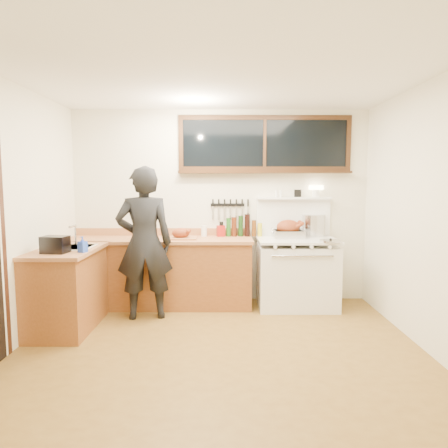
{
  "coord_description": "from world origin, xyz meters",
  "views": [
    {
      "loc": [
        0.04,
        -3.72,
        1.63
      ],
      "look_at": [
        0.05,
        0.85,
        1.15
      ],
      "focal_mm": 32.0,
      "sensor_mm": 36.0,
      "label": 1
    }
  ],
  "objects_px": {
    "vintage_stove": "(296,271)",
    "cutting_board": "(181,235)",
    "roast_turkey": "(289,230)",
    "man": "(144,243)"
  },
  "relations": [
    {
      "from": "vintage_stove",
      "to": "cutting_board",
      "type": "bearing_deg",
      "value": -179.22
    },
    {
      "from": "cutting_board",
      "to": "roast_turkey",
      "type": "relative_size",
      "value": 0.97
    },
    {
      "from": "man",
      "to": "cutting_board",
      "type": "xyz_separation_m",
      "value": [
        0.39,
        0.42,
        0.05
      ]
    },
    {
      "from": "vintage_stove",
      "to": "cutting_board",
      "type": "distance_m",
      "value": 1.58
    },
    {
      "from": "man",
      "to": "vintage_stove",
      "type": "bearing_deg",
      "value": 13.11
    },
    {
      "from": "vintage_stove",
      "to": "roast_turkey",
      "type": "distance_m",
      "value": 0.55
    },
    {
      "from": "man",
      "to": "roast_turkey",
      "type": "bearing_deg",
      "value": 16.17
    },
    {
      "from": "vintage_stove",
      "to": "roast_turkey",
      "type": "xyz_separation_m",
      "value": [
        -0.1,
        0.08,
        0.53
      ]
    },
    {
      "from": "man",
      "to": "roast_turkey",
      "type": "relative_size",
      "value": 4.18
    },
    {
      "from": "vintage_stove",
      "to": "roast_turkey",
      "type": "bearing_deg",
      "value": 140.91
    }
  ]
}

